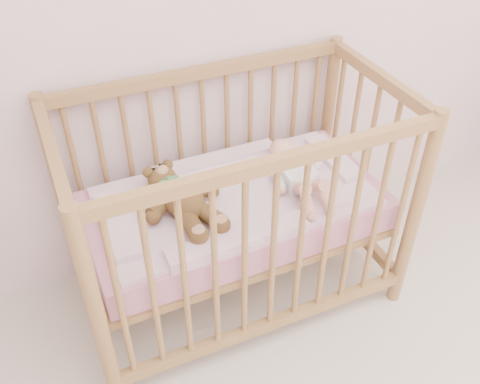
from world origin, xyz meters
TOP-DOWN VIEW (x-y plane):
  - crib at (-0.12, 1.60)m, footprint 1.36×0.76m
  - mattress at (-0.12, 1.60)m, footprint 1.22×0.62m
  - blanket at (-0.12, 1.60)m, footprint 1.10×0.58m
  - baby at (0.15, 1.58)m, footprint 0.28×0.53m
  - teddy_bear at (-0.34, 1.58)m, footprint 0.43×0.54m

SIDE VIEW (x-z plane):
  - mattress at x=-0.12m, z-range 0.42..0.55m
  - crib at x=-0.12m, z-range 0.00..1.00m
  - blanket at x=-0.12m, z-range 0.53..0.59m
  - baby at x=0.15m, z-range 0.57..0.70m
  - teddy_bear at x=-0.34m, z-range 0.58..0.71m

